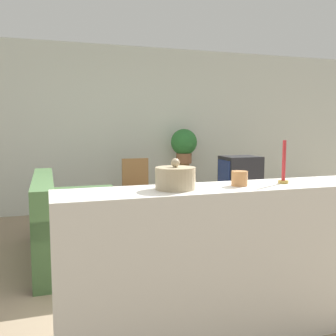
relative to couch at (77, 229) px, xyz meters
name	(u,v)px	position (x,y,z in m)	size (l,w,h in m)	color
ground_plane	(193,295)	(0.84, -1.27, -0.30)	(14.00, 14.00, 0.00)	gray
wall_back	(117,129)	(0.84, 2.16, 1.05)	(9.00, 0.06, 2.70)	silver
couch	(77,229)	(0.00, 0.00, 0.00)	(0.95, 1.79, 0.87)	#476B3D
tv_stand	(240,204)	(2.40, 0.80, -0.05)	(0.79, 0.47, 0.51)	olive
television	(240,172)	(2.39, 0.80, 0.43)	(0.53, 0.44, 0.46)	#232328
wooden_chair	(137,187)	(0.96, 1.25, 0.21)	(0.44, 0.44, 0.92)	olive
plant_stand	(184,186)	(1.88, 1.77, 0.09)	(0.18, 0.18, 0.79)	olive
potted_plant	(184,144)	(1.88, 1.77, 0.80)	(0.43, 0.43, 0.56)	#8E5B3D
foreground_counter	(228,262)	(0.84, -1.88, 0.20)	(2.22, 0.44, 1.01)	silver
decorative_bowl	(175,178)	(0.47, -1.88, 0.78)	(0.25, 0.25, 0.19)	tan
candle_jar	(239,178)	(0.91, -1.88, 0.76)	(0.11, 0.11, 0.10)	#C6844C
candlestick	(284,169)	(1.24, -1.88, 0.81)	(0.07, 0.07, 0.29)	#B7933D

